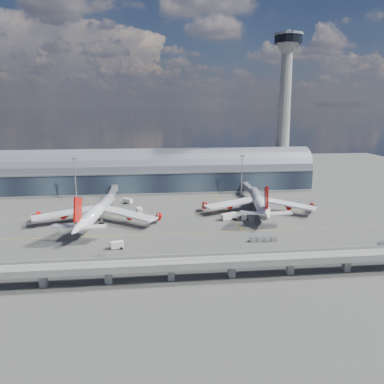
{
  "coord_description": "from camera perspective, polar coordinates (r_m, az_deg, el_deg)",
  "views": [
    {
      "loc": [
        -5.68,
        -167.14,
        55.58
      ],
      "look_at": [
        14.1,
        10.0,
        14.0
      ],
      "focal_mm": 35.0,
      "sensor_mm": 36.0,
      "label": 1
    }
  ],
  "objects": [
    {
      "name": "service_truck_5",
      "position": [
        219.38,
        -9.75,
        -1.35
      ],
      "size": [
        5.84,
        5.61,
        2.83
      ],
      "rotation": [
        0.0,
        0.0,
        0.83
      ],
      "color": "silver",
      "rests_on": "ground"
    },
    {
      "name": "cargo_train_0",
      "position": [
        144.11,
        -14.03,
        -9.57
      ],
      "size": [
        5.49,
        3.13,
        1.78
      ],
      "rotation": [
        0.0,
        0.0,
        1.87
      ],
      "color": "gray",
      "rests_on": "ground"
    },
    {
      "name": "guideway",
      "position": [
        123.03,
        -3.23,
        -11.02
      ],
      "size": [
        220.0,
        8.5,
        7.2
      ],
      "color": "gray",
      "rests_on": "ground"
    },
    {
      "name": "cargo_train_2",
      "position": [
        171.68,
        26.97,
        -6.96
      ],
      "size": [
        4.78,
        3.38,
        1.57
      ],
      "rotation": [
        0.0,
        0.0,
        1.11
      ],
      "color": "gray",
      "rests_on": "ground"
    },
    {
      "name": "service_truck_4",
      "position": [
        197.98,
        -8.0,
        -2.84
      ],
      "size": [
        3.6,
        5.72,
        3.07
      ],
      "rotation": [
        0.0,
        0.0,
        0.23
      ],
      "color": "silver",
      "rests_on": "ground"
    },
    {
      "name": "floodlight_mast_left",
      "position": [
        230.37,
        -17.36,
        2.04
      ],
      "size": [
        3.0,
        0.7,
        25.7
      ],
      "color": "gray",
      "rests_on": "ground"
    },
    {
      "name": "jet_bridge_right",
      "position": [
        232.01,
        8.83,
        0.43
      ],
      "size": [
        4.4,
        32.0,
        7.25
      ],
      "color": "gray",
      "rests_on": "ground"
    },
    {
      "name": "cargo_train_1",
      "position": [
        159.79,
        10.8,
        -7.08
      ],
      "size": [
        11.73,
        2.77,
        1.94
      ],
      "rotation": [
        0.0,
        0.0,
        1.65
      ],
      "color": "gray",
      "rests_on": "ground"
    },
    {
      "name": "ground",
      "position": [
        176.23,
        -4.22,
        -5.29
      ],
      "size": [
        500.0,
        500.0,
        0.0
      ],
      "primitive_type": "plane",
      "color": "#474744",
      "rests_on": "ground"
    },
    {
      "name": "taxi_lines",
      "position": [
        197.32,
        -4.47,
        -3.27
      ],
      "size": [
        200.0,
        80.12,
        0.01
      ],
      "color": "gold",
      "rests_on": "ground"
    },
    {
      "name": "terminal",
      "position": [
        249.15,
        -4.97,
        2.85
      ],
      "size": [
        200.0,
        30.0,
        28.0
      ],
      "color": "#202836",
      "rests_on": "ground"
    },
    {
      "name": "control_tower",
      "position": [
        266.09,
        13.86,
        11.91
      ],
      "size": [
        19.0,
        19.0,
        103.0
      ],
      "color": "gray",
      "rests_on": "ground"
    },
    {
      "name": "service_truck_1",
      "position": [
        152.47,
        -11.34,
        -7.92
      ],
      "size": [
        5.43,
        3.43,
        2.92
      ],
      "rotation": [
        0.0,
        0.0,
        1.81
      ],
      "color": "silver",
      "rests_on": "ground"
    },
    {
      "name": "floodlight_mast_right",
      "position": [
        232.82,
        7.58,
        2.64
      ],
      "size": [
        3.0,
        0.7,
        25.7
      ],
      "color": "gray",
      "rests_on": "ground"
    },
    {
      "name": "jet_bridge_left",
      "position": [
        227.09,
        -11.95,
        0.02
      ],
      "size": [
        4.4,
        28.0,
        7.25
      ],
      "color": "gray",
      "rests_on": "ground"
    },
    {
      "name": "service_truck_2",
      "position": [
        187.01,
        5.64,
        -3.7
      ],
      "size": [
        8.88,
        6.11,
        3.15
      ],
      "rotation": [
        0.0,
        0.0,
        2.03
      ],
      "color": "silver",
      "rests_on": "ground"
    },
    {
      "name": "airliner_left",
      "position": [
        184.28,
        -14.43,
        -2.99
      ],
      "size": [
        62.49,
        65.75,
        20.06
      ],
      "rotation": [
        0.0,
        0.0,
        -0.15
      ],
      "color": "white",
      "rests_on": "ground"
    },
    {
      "name": "service_truck_3",
      "position": [
        188.6,
        7.92,
        -3.63
      ],
      "size": [
        3.83,
        6.84,
        3.12
      ],
      "rotation": [
        0.0,
        0.0,
        -0.22
      ],
      "color": "silver",
      "rests_on": "ground"
    },
    {
      "name": "airliner_right",
      "position": [
        200.36,
        10.21,
        -1.64
      ],
      "size": [
        60.48,
        63.27,
        20.12
      ],
      "rotation": [
        0.0,
        0.0,
        -0.16
      ],
      "color": "white",
      "rests_on": "ground"
    }
  ]
}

